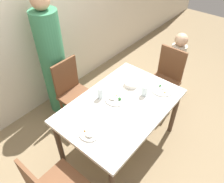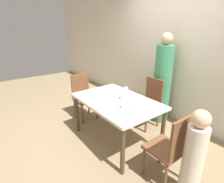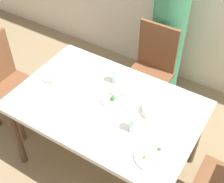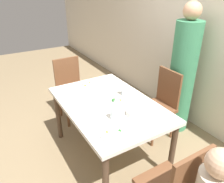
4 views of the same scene
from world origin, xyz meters
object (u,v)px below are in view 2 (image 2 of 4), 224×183
at_px(chair_adult_spot, 149,101).
at_px(bowl_curry, 137,103).
at_px(person_child, 193,158).
at_px(plate_rice_adult, 122,98).
at_px(glass_water_tall, 123,104).
at_px(chair_child_spot, 170,147).
at_px(person_adult, 162,82).

relative_size(chair_adult_spot, bowl_curry, 5.25).
bearing_deg(bowl_curry, person_child, -7.16).
distance_m(plate_rice_adult, glass_water_tall, 0.34).
bearing_deg(plate_rice_adult, chair_child_spot, -6.34).
relative_size(chair_adult_spot, person_child, 0.85).
xyz_separation_m(chair_child_spot, plate_rice_adult, (-1.01, 0.11, 0.25)).
distance_m(person_child, plate_rice_adult, 1.30).
relative_size(chair_child_spot, plate_rice_adult, 3.82).
bearing_deg(person_child, person_adult, 139.13).
distance_m(chair_child_spot, person_adult, 1.57).
xyz_separation_m(chair_child_spot, glass_water_tall, (-0.74, -0.09, 0.30)).
bearing_deg(bowl_curry, chair_child_spot, -9.95).
relative_size(person_adult, bowl_curry, 9.80).
distance_m(person_adult, bowl_curry, 1.08).
height_order(chair_adult_spot, person_child, person_child).
bearing_deg(plate_rice_adult, person_adult, 91.88).
xyz_separation_m(chair_child_spot, person_adult, (-1.04, 1.14, 0.31)).
height_order(person_adult, plate_rice_adult, person_adult).
height_order(person_child, bowl_curry, person_child).
relative_size(chair_child_spot, glass_water_tall, 7.23).
bearing_deg(glass_water_tall, plate_rice_adult, 142.80).
height_order(chair_child_spot, bowl_curry, chair_child_spot).
bearing_deg(chair_adult_spot, person_child, -31.48).
relative_size(person_adult, plate_rice_adult, 7.13).
bearing_deg(glass_water_tall, person_adult, 103.90).
xyz_separation_m(chair_adult_spot, plate_rice_adult, (0.03, -0.69, 0.25)).
xyz_separation_m(bowl_curry, glass_water_tall, (-0.05, -0.21, 0.03)).
bearing_deg(person_adult, plate_rice_adult, -88.12).
bearing_deg(plate_rice_adult, chair_adult_spot, 92.78).
bearing_deg(person_adult, chair_child_spot, -47.54).
bearing_deg(person_child, chair_child_spot, 180.00).
relative_size(chair_adult_spot, glass_water_tall, 7.23).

